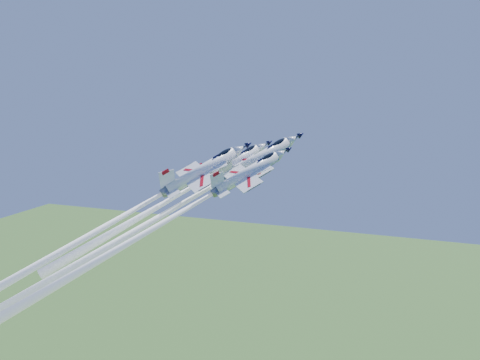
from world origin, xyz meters
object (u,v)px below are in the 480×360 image
(jet_lead, at_px, (141,227))
(jet_slot, at_px, (75,244))
(jet_left, at_px, (168,201))
(jet_right, at_px, (152,229))

(jet_lead, xyz_separation_m, jet_slot, (-7.80, -8.15, -1.44))
(jet_lead, distance_m, jet_slot, 11.37)
(jet_left, xyz_separation_m, jet_slot, (-9.36, -15.27, -4.85))
(jet_lead, height_order, jet_left, jet_lead)
(jet_right, relative_size, jet_slot, 0.76)
(jet_lead, xyz_separation_m, jet_left, (1.57, 7.12, 3.41))
(jet_left, relative_size, jet_right, 0.82)
(jet_lead, bearing_deg, jet_right, -1.08)
(jet_right, xyz_separation_m, jet_slot, (-13.28, -2.24, -3.16))
(jet_lead, relative_size, jet_slot, 0.99)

